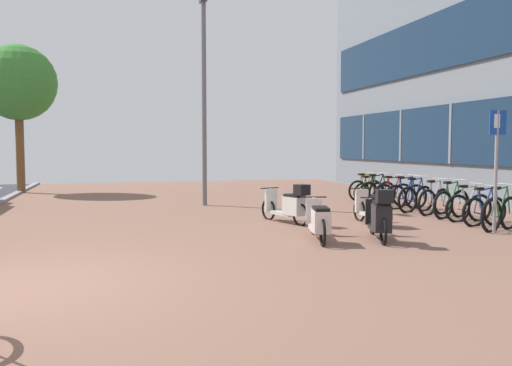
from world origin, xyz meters
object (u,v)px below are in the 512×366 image
bicycle_rack_06 (406,197)px  bicycle_rack_07 (393,195)px  bicycle_rack_01 (484,211)px  bicycle_rack_10 (366,190)px  bicycle_rack_04 (435,201)px  parking_sign (496,157)px  scooter_near (319,221)px  scooter_mid (375,208)px  bicycle_rack_09 (369,192)px  lamp_post (204,91)px  bicycle_rack_03 (452,204)px  bicycle_rack_02 (469,207)px  street_tree (18,83)px  bicycle_rack_00 (501,214)px  scooter_far (380,217)px  bicycle_rack_05 (416,199)px  bicycle_rack_08 (377,193)px  scooter_extra (289,205)px

bicycle_rack_06 → bicycle_rack_07: bicycle_rack_06 is taller
bicycle_rack_01 → bicycle_rack_10: (0.09, 6.00, 0.01)m
bicycle_rack_04 → parking_sign: bearing=-100.2°
bicycle_rack_04 → scooter_near: size_ratio=0.71×
bicycle_rack_04 → scooter_mid: bicycle_rack_04 is taller
bicycle_rack_09 → lamp_post: (-5.29, 0.44, 3.13)m
bicycle_rack_09 → parking_sign: size_ratio=0.50×
bicycle_rack_03 → bicycle_rack_10: size_ratio=1.02×
bicycle_rack_02 → parking_sign: (-0.55, -1.56, 1.23)m
bicycle_rack_04 → bicycle_rack_06: 1.34m
bicycle_rack_06 → street_tree: bearing=142.9°
bicycle_rack_00 → bicycle_rack_02: 1.35m
bicycle_rack_06 → bicycle_rack_10: (0.10, 2.67, -0.02)m
scooter_mid → scooter_far: 2.10m
bicycle_rack_05 → scooter_near: size_ratio=0.74×
bicycle_rack_01 → bicycle_rack_06: size_ratio=0.92×
bicycle_rack_08 → bicycle_rack_10: (0.28, 1.33, -0.02)m
scooter_near → street_tree: street_tree is taller
bicycle_rack_09 → lamp_post: lamp_post is taller
scooter_extra → parking_sign: size_ratio=0.67×
bicycle_rack_05 → bicycle_rack_06: bicycle_rack_05 is taller
bicycle_rack_02 → parking_sign: bearing=-109.4°
bicycle_rack_00 → bicycle_rack_05: bicycle_rack_00 is taller
bicycle_rack_00 → bicycle_rack_08: bearing=90.7°
bicycle_rack_09 → scooter_near: (-4.25, -6.20, 0.05)m
bicycle_rack_06 → bicycle_rack_05: bearing=-97.1°
scooter_mid → parking_sign: 2.75m
bicycle_rack_10 → lamp_post: bearing=-177.7°
bicycle_rack_02 → bicycle_rack_08: (-0.28, 4.00, 0.02)m
parking_sign → lamp_post: (-4.94, 6.67, 1.89)m
lamp_post → bicycle_rack_05: bearing=-30.3°
bicycle_rack_08 → lamp_post: (-5.21, 1.11, 3.10)m
bicycle_rack_02 → bicycle_rack_07: (-0.11, 3.33, 0.01)m
scooter_mid → scooter_far: (-0.90, -1.90, 0.08)m
street_tree → bicycle_rack_00: bearing=-48.2°
bicycle_rack_08 → parking_sign: 5.69m
bicycle_rack_03 → bicycle_rack_10: bearing=90.0°
bicycle_rack_06 → street_tree: (-11.52, 8.72, 3.84)m
bicycle_rack_03 → bicycle_rack_06: bicycle_rack_06 is taller
bicycle_rack_08 → street_tree: (-11.33, 7.39, 3.84)m
bicycle_rack_02 → scooter_mid: (-2.44, 0.06, 0.05)m
bicycle_rack_04 → street_tree: 15.81m
bicycle_rack_05 → bicycle_rack_01: bearing=-88.2°
scooter_near → bicycle_rack_10: bearing=57.0°
bicycle_rack_00 → scooter_extra: (-4.03, 2.13, 0.08)m
bicycle_rack_00 → bicycle_rack_09: size_ratio=1.09×
bicycle_rack_04 → scooter_near: 5.27m
bicycle_rack_04 → parking_sign: parking_sign is taller
bicycle_rack_00 → bicycle_rack_10: (0.22, 6.67, -0.02)m
scooter_mid → scooter_extra: size_ratio=1.02×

